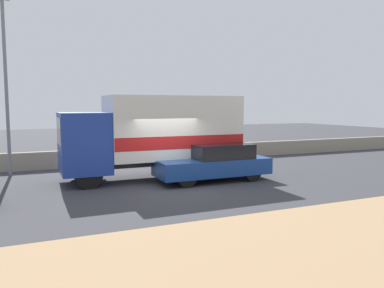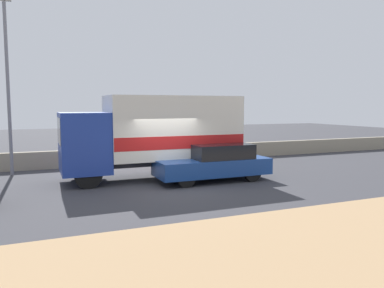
{
  "view_description": "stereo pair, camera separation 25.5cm",
  "coord_description": "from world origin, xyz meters",
  "views": [
    {
      "loc": [
        -4.8,
        -12.8,
        2.97
      ],
      "look_at": [
        1.26,
        1.1,
        1.43
      ],
      "focal_mm": 35.0,
      "sensor_mm": 36.0,
      "label": 1
    },
    {
      "loc": [
        -4.57,
        -12.9,
        2.97
      ],
      "look_at": [
        1.26,
        1.1,
        1.43
      ],
      "focal_mm": 35.0,
      "sensor_mm": 36.0,
      "label": 2
    }
  ],
  "objects": [
    {
      "name": "ground_plane",
      "position": [
        0.0,
        0.0,
        0.0
      ],
      "size": [
        80.0,
        80.0,
        0.0
      ],
      "primitive_type": "plane",
      "color": "#38383D"
    },
    {
      "name": "box_truck",
      "position": [
        0.02,
        1.82,
        1.85
      ],
      "size": [
        7.21,
        2.41,
        3.38
      ],
      "rotation": [
        0.0,
        0.0,
        3.14
      ],
      "color": "navy",
      "rests_on": "ground_plane"
    },
    {
      "name": "stone_wall_backdrop",
      "position": [
        0.0,
        5.99,
        0.42
      ],
      "size": [
        60.0,
        0.35,
        0.84
      ],
      "color": "gray",
      "rests_on": "ground_plane"
    },
    {
      "name": "street_lamp",
      "position": [
        -5.62,
        4.85,
        4.32
      ],
      "size": [
        0.56,
        0.28,
        7.53
      ],
      "color": "slate",
      "rests_on": "ground_plane"
    },
    {
      "name": "car_hatchback",
      "position": [
        1.93,
        0.37,
        0.74
      ],
      "size": [
        4.54,
        1.74,
        1.47
      ],
      "rotation": [
        0.0,
        0.0,
        3.14
      ],
      "color": "navy",
      "rests_on": "ground_plane"
    },
    {
      "name": "dirt_shoulder_foreground",
      "position": [
        0.0,
        -7.08,
        0.02
      ],
      "size": [
        60.0,
        5.55,
        0.04
      ],
      "color": "tan",
      "rests_on": "ground_plane"
    }
  ]
}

